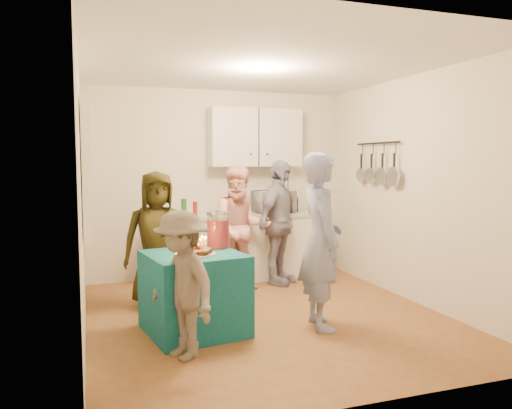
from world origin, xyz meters
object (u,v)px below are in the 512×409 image
object	(u,v)px
punch_jar	(218,231)
woman_back_center	(241,228)
microwave	(273,202)
woman_back_right	(279,222)
woman_back_left	(157,239)
child_near_left	(182,285)
counter	(238,248)
man_birthday	(321,241)
party_table	(194,293)

from	to	relation	value
punch_jar	woman_back_center	xyz separation A→B (m)	(0.59, 1.15, -0.15)
microwave	punch_jar	distance (m)	2.12
woman_back_right	woman_back_left	bearing A→B (deg)	155.43
punch_jar	child_near_left	bearing A→B (deg)	-123.17
woman_back_right	counter	bearing A→B (deg)	92.48
microwave	man_birthday	size ratio (longest dim) A/B	0.32
man_birthday	child_near_left	world-z (taller)	man_birthday
punch_jar	woman_back_right	bearing A→B (deg)	48.06
microwave	child_near_left	world-z (taller)	child_near_left
woman_back_right	punch_jar	bearing A→B (deg)	-174.48
woman_back_left	child_near_left	xyz separation A→B (m)	(-0.01, -1.53, -0.14)
microwave	party_table	xyz separation A→B (m)	(-1.53, -1.93, -0.68)
party_table	child_near_left	world-z (taller)	child_near_left
counter	woman_back_right	world-z (taller)	woman_back_right
microwave	man_birthday	world-z (taller)	man_birthday
woman_back_center	child_near_left	distance (m)	2.24
woman_back_center	microwave	bearing A→B (deg)	48.62
microwave	party_table	bearing A→B (deg)	-136.60
punch_jar	man_birthday	bearing A→B (deg)	-27.06
counter	man_birthday	distance (m)	2.22
counter	child_near_left	distance (m)	2.80
counter	microwave	xyz separation A→B (m)	(0.52, 0.00, 0.63)
woman_back_right	child_near_left	world-z (taller)	woman_back_right
microwave	child_near_left	bearing A→B (deg)	-133.18
woman_back_center	child_near_left	world-z (taller)	woman_back_center
woman_back_right	man_birthday	bearing A→B (deg)	-140.68
party_table	man_birthday	world-z (taller)	man_birthday
man_birthday	microwave	bearing A→B (deg)	-0.26
woman_back_left	woman_back_center	distance (m)	1.17
microwave	party_table	size ratio (longest dim) A/B	0.64
man_birthday	child_near_left	bearing A→B (deg)	111.44
woman_back_center	child_near_left	xyz separation A→B (m)	(-1.10, -1.94, -0.17)
punch_jar	child_near_left	distance (m)	0.99
man_birthday	child_near_left	size ratio (longest dim) A/B	1.39
man_birthday	punch_jar	bearing A→B (deg)	71.46
party_table	woman_back_right	world-z (taller)	woman_back_right
child_near_left	punch_jar	bearing A→B (deg)	123.96
child_near_left	party_table	bearing A→B (deg)	136.03
microwave	child_near_left	size ratio (longest dim) A/B	0.44
woman_back_left	woman_back_right	size ratio (longest dim) A/B	0.93
counter	woman_back_left	size ratio (longest dim) A/B	1.45
man_birthday	woman_back_right	world-z (taller)	man_birthday
microwave	woman_back_center	size ratio (longest dim) A/B	0.35
party_table	punch_jar	bearing A→B (deg)	36.41
party_table	woman_back_center	xyz separation A→B (m)	(0.88, 1.37, 0.40)
punch_jar	woman_back_right	world-z (taller)	woman_back_right
woman_back_right	child_near_left	bearing A→B (deg)	-171.39
counter	woman_back_right	bearing A→B (deg)	-44.98
microwave	woman_back_center	bearing A→B (deg)	-147.45
counter	child_near_left	size ratio (longest dim) A/B	1.79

